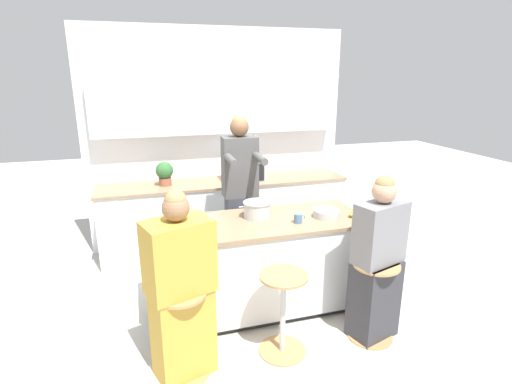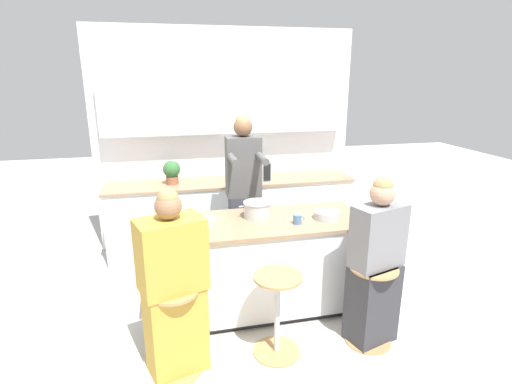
% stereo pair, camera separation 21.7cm
% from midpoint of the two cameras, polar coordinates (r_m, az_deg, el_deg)
% --- Properties ---
extents(ground_plane, '(16.00, 16.00, 0.00)m').
position_cam_midpoint_polar(ground_plane, '(4.00, -1.30, -16.12)').
color(ground_plane, beige).
extents(wall_back, '(3.25, 0.22, 2.70)m').
position_cam_midpoint_polar(wall_back, '(5.06, -6.59, 9.48)').
color(wall_back, white).
rests_on(wall_back, ground_plane).
extents(back_counter, '(3.02, 0.60, 0.90)m').
position_cam_midpoint_polar(back_counter, '(5.04, -5.61, -3.32)').
color(back_counter, silver).
rests_on(back_counter, ground_plane).
extents(kitchen_island, '(1.96, 0.76, 0.89)m').
position_cam_midpoint_polar(kitchen_island, '(3.77, -1.34, -10.39)').
color(kitchen_island, black).
rests_on(kitchen_island, ground_plane).
extents(bar_stool_leftmost, '(0.38, 0.38, 0.69)m').
position_cam_midpoint_polar(bar_stool_leftmost, '(3.12, -12.57, -18.69)').
color(bar_stool_leftmost, tan).
rests_on(bar_stool_leftmost, ground_plane).
extents(bar_stool_center, '(0.38, 0.38, 0.69)m').
position_cam_midpoint_polar(bar_stool_center, '(3.26, 1.88, -16.54)').
color(bar_stool_center, tan).
rests_on(bar_stool_center, ground_plane).
extents(bar_stool_rightmost, '(0.38, 0.38, 0.69)m').
position_cam_midpoint_polar(bar_stool_rightmost, '(3.52, 14.69, -14.36)').
color(bar_stool_rightmost, tan).
rests_on(bar_stool_rightmost, ground_plane).
extents(person_cooking, '(0.37, 0.57, 1.77)m').
position_cam_midpoint_polar(person_cooking, '(4.19, -3.78, -1.02)').
color(person_cooking, '#383842').
rests_on(person_cooking, ground_plane).
extents(person_wrapped_blanket, '(0.52, 0.41, 1.43)m').
position_cam_midpoint_polar(person_wrapped_blanket, '(2.97, -12.81, -13.82)').
color(person_wrapped_blanket, gold).
rests_on(person_wrapped_blanket, ground_plane).
extents(person_seated_near, '(0.47, 0.36, 1.42)m').
position_cam_midpoint_polar(person_seated_near, '(3.43, 15.15, -10.23)').
color(person_seated_near, '#333338').
rests_on(person_seated_near, ground_plane).
extents(cooking_pot, '(0.35, 0.26, 0.15)m').
position_cam_midpoint_polar(cooking_pot, '(3.66, -1.53, -2.55)').
color(cooking_pot, '#B7BABC').
rests_on(cooking_pot, kitchen_island).
extents(fruit_bowl, '(0.23, 0.23, 0.07)m').
position_cam_midpoint_polar(fruit_bowl, '(3.72, 8.35, -3.07)').
color(fruit_bowl, '#B7BABC').
rests_on(fruit_bowl, kitchen_island).
extents(coffee_cup_near, '(0.12, 0.09, 0.10)m').
position_cam_midpoint_polar(coffee_cup_near, '(3.48, -8.50, -4.20)').
color(coffee_cup_near, white).
rests_on(coffee_cup_near, kitchen_island).
extents(coffee_cup_far, '(0.10, 0.07, 0.08)m').
position_cam_midpoint_polar(coffee_cup_far, '(3.54, 4.28, -3.79)').
color(coffee_cup_far, '#4C7099').
rests_on(coffee_cup_far, kitchen_island).
extents(banana_bunch, '(0.15, 0.11, 0.05)m').
position_cam_midpoint_polar(banana_bunch, '(3.77, 12.24, -3.17)').
color(banana_bunch, yellow).
rests_on(banana_bunch, kitchen_island).
extents(juice_carton, '(0.07, 0.07, 0.17)m').
position_cam_midpoint_polar(juice_carton, '(3.59, -13.57, -3.37)').
color(juice_carton, '#38844C').
rests_on(juice_carton, kitchen_island).
extents(microwave, '(0.47, 0.36, 0.26)m').
position_cam_midpoint_polar(microwave, '(4.89, -3.12, 3.16)').
color(microwave, '#B2B5B7').
rests_on(microwave, back_counter).
extents(potted_plant, '(0.20, 0.20, 0.28)m').
position_cam_midpoint_polar(potted_plant, '(4.80, -14.21, 2.70)').
color(potted_plant, '#93563D').
rests_on(potted_plant, back_counter).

